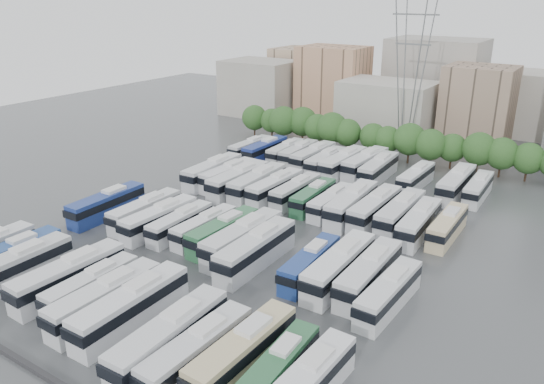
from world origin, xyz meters
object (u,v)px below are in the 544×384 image
Objects in this scene: bus_r1_s2 at (145,211)px; bus_r1_s6 at (223,232)px; bus_r2_s2 at (228,175)px; bus_r2_s4 at (257,183)px; bus_r1_s11 at (339,266)px; bus_r1_s12 at (369,273)px; bus_r3_s13 at (478,188)px; bus_r3_s7 at (365,163)px; electricity_pylon at (412,57)px; bus_r0_s10 at (197,351)px; bus_r2_s5 at (275,187)px; bus_r3_s12 at (456,184)px; bus_r0_s1 at (12,255)px; bus_r0_s12 at (278,370)px; bus_r0_s9 at (170,337)px; bus_r3_s6 at (343,163)px; bus_r1_s7 at (243,238)px; bus_r1_s3 at (159,219)px; bus_r2_s12 at (419,222)px; bus_r1_s5 at (204,227)px; bus_r0_s11 at (243,352)px; bus_r2_s6 at (296,191)px; bus_r3_s0 at (250,148)px; bus_r0_s6 at (106,299)px; bus_r3_s2 at (286,151)px; bus_r2_s7 at (313,197)px; bus_r3_s10 at (416,178)px; bus_r3_s5 at (325,161)px; bus_r2_s9 at (351,204)px; bus_r0_s5 at (92,286)px; bus_r3_s3 at (298,153)px; bus_r1_s4 at (180,223)px; bus_r0_s2 at (17,267)px; bus_r2_s8 at (331,202)px; bus_r2_s13 at (447,226)px; bus_r1_s8 at (256,249)px; bus_r0_s4 at (69,276)px; bus_r0_s7 at (131,307)px; bus_r3_s4 at (313,156)px; bus_r2_s1 at (213,171)px; bus_r2_s11 at (400,213)px; bus_r1_s10 at (310,263)px; bus_r3_s1 at (265,150)px.

bus_r1_s6 is (13.30, 0.70, -0.02)m from bus_r1_s2.
bus_r2_s4 reaches higher than bus_r2_s2.
bus_r1_s11 reaches higher than bus_r1_s12.
bus_r3_s7 is at bearing 174.25° from bus_r3_s13.
bus_r0_s10 is at bearing -82.87° from electricity_pylon.
bus_r2_s5 is 28.74m from bus_r3_s12.
bus_r0_s1 is 1.07× the size of bus_r0_s12.
bus_r3_s6 is (-9.81, 54.19, 0.01)m from bus_r0_s9.
bus_r1_s2 is 16.85m from bus_r1_s7.
bus_r2_s12 is at bearing 32.96° from bus_r1_s3.
bus_r3_s13 is (26.43, 34.45, 0.08)m from bus_r1_s5.
bus_r1_s7 is at bearing 127.92° from bus_r0_s11.
bus_r2_s6 is (3.43, 0.60, -0.11)m from bus_r2_s5.
bus_r3_s13 reaches higher than bus_r3_s0.
bus_r0_s1 is at bearing 177.59° from bus_r0_s12.
bus_r0_s6 is 39.42m from bus_r2_s2.
bus_r3_s2 is (-9.64, 35.45, 0.06)m from bus_r1_s5.
bus_r3_s10 reaches higher than bus_r2_s7.
bus_r2_s7 is at bearing -68.80° from bus_r3_s5.
bus_r0_s10 is 1.08× the size of bus_r3_s2.
bus_r0_s12 is 36.75m from bus_r2_s9.
bus_r0_s5 is 0.88× the size of bus_r0_s6.
bus_r3_s3 is (3.35, 36.27, -0.05)m from bus_r1_s2.
bus_r1_s12 is 1.09× the size of bus_r3_s5.
bus_r3_s5 is at bearing 83.03° from bus_r1_s4.
bus_r3_s12 is at bearing 42.77° from bus_r2_s7.
bus_r1_s7 is (19.99, 17.94, 0.26)m from bus_r0_s1.
bus_r0_s2 is 33.11m from bus_r0_s12.
bus_r0_s6 is 1.04× the size of bus_r2_s5.
bus_r2_s8 is 24.86m from bus_r3_s3.
bus_r1_s6 is 37.79m from bus_r3_s2.
bus_r0_s10 is at bearing -105.71° from bus_r2_s13.
bus_r2_s4 is at bearing 123.73° from bus_r1_s8.
bus_r3_s12 is at bearing 78.10° from bus_r0_s9.
bus_r1_s8 reaches higher than bus_r2_s12.
bus_r2_s4 reaches higher than bus_r0_s2.
bus_r2_s13 is at bearing 49.18° from bus_r1_s8.
bus_r1_s3 is at bearing -78.05° from bus_r2_s2.
bus_r0_s7 is at bearing -1.03° from bus_r0_s4.
bus_r2_s5 is at bearing 1.05° from bus_r2_s4.
bus_r2_s1 is at bearing -117.70° from bus_r3_s4.
bus_r2_s6 is (3.34, 35.76, 0.06)m from bus_r0_s5.
bus_r2_s11 is (26.48, 19.44, 0.12)m from bus_r1_s3.
bus_r0_s12 is at bearing -67.43° from bus_r2_s7.
bus_r0_s5 is 23.65m from bus_r1_s10.
bus_r1_s5 is 36.39m from bus_r3_s1.
bus_r0_s4 is at bearing 177.03° from bus_r0_s12.
bus_r0_s12 is at bearing -40.27° from bus_r1_s6.
bus_r3_s13 is (33.17, -1.02, -0.05)m from bus_r3_s3.
bus_r2_s8 is 19.30m from bus_r3_s7.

